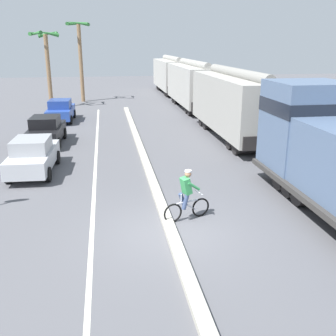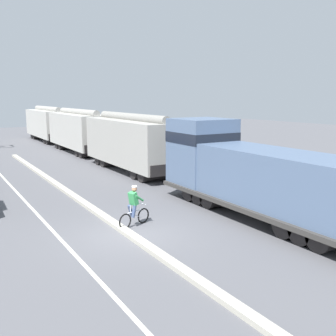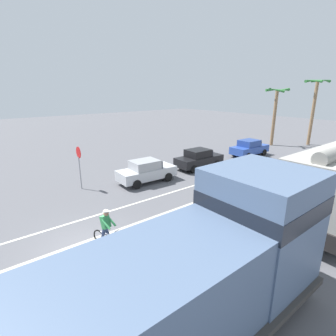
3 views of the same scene
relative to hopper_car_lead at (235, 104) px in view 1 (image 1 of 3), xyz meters
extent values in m
plane|color=#56565B|center=(-5.97, -11.96, -2.08)|extent=(120.00, 120.00, 0.00)
cube|color=#B2AD9E|center=(-5.97, -5.96, -2.00)|extent=(0.36, 36.00, 0.16)
cube|color=silver|center=(-8.37, -5.96, -2.07)|extent=(0.14, 36.00, 0.01)
cube|color=slate|center=(0.00, -8.60, 0.37)|extent=(2.80, 2.80, 3.50)
cube|color=black|center=(0.00, -8.60, 1.16)|extent=(2.83, 2.83, 0.56)
cylinder|color=black|center=(0.00, -9.01, -1.58)|extent=(2.40, 1.00, 1.00)
cylinder|color=black|center=(0.00, -9.81, -1.58)|extent=(2.40, 1.00, 1.00)
cylinder|color=black|center=(0.00, -10.61, -1.58)|extent=(2.40, 1.00, 1.00)
cube|color=#A09E96|center=(0.00, 0.00, 0.07)|extent=(2.90, 10.40, 3.10)
cylinder|color=gray|center=(0.00, 0.00, 1.80)|extent=(0.60, 9.88, 0.60)
cube|color=black|center=(0.00, 5.25, -1.13)|extent=(2.61, 0.10, 0.70)
cube|color=black|center=(0.00, -5.25, -1.13)|extent=(2.61, 0.10, 0.70)
cylinder|color=black|center=(0.00, 3.77, -1.63)|extent=(2.46, 0.90, 0.90)
cylinder|color=black|center=(0.00, 2.67, -1.63)|extent=(2.46, 0.90, 0.90)
cylinder|color=black|center=(0.00, -2.67, -1.63)|extent=(2.46, 0.90, 0.90)
cylinder|color=black|center=(0.00, -3.77, -1.63)|extent=(2.46, 0.90, 0.90)
cube|color=#AEACA4|center=(0.00, 11.60, 0.07)|extent=(2.90, 10.40, 3.10)
cylinder|color=gray|center=(0.00, 11.60, 1.80)|extent=(0.60, 9.88, 0.60)
cube|color=black|center=(0.00, 16.85, -1.13)|extent=(2.61, 0.10, 0.70)
cube|color=black|center=(0.00, 6.35, -1.13)|extent=(2.61, 0.10, 0.70)
cylinder|color=black|center=(0.00, 15.37, -1.63)|extent=(2.46, 0.90, 0.90)
cylinder|color=black|center=(0.00, 14.27, -1.63)|extent=(2.46, 0.90, 0.90)
cylinder|color=black|center=(0.00, 8.93, -1.63)|extent=(2.46, 0.90, 0.90)
cylinder|color=black|center=(0.00, 7.83, -1.63)|extent=(2.46, 0.90, 0.90)
cube|color=#B2AFA8|center=(0.00, 23.20, 0.07)|extent=(2.90, 10.40, 3.10)
cylinder|color=gray|center=(0.00, 23.20, 1.80)|extent=(0.60, 9.88, 0.60)
cube|color=black|center=(0.00, 28.45, -1.13)|extent=(2.61, 0.10, 0.70)
cube|color=black|center=(0.00, 17.95, -1.13)|extent=(2.61, 0.10, 0.70)
cylinder|color=black|center=(0.00, 26.97, -1.63)|extent=(2.46, 0.90, 0.90)
cylinder|color=black|center=(0.00, 25.87, -1.63)|extent=(2.46, 0.90, 0.90)
cylinder|color=black|center=(0.00, 20.53, -1.63)|extent=(2.46, 0.90, 0.90)
cylinder|color=black|center=(0.00, 19.43, -1.63)|extent=(2.46, 0.90, 0.90)
cube|color=#B7BABF|center=(-11.05, -5.23, -1.41)|extent=(1.87, 4.26, 0.70)
cube|color=#9C9EA2|center=(-11.06, -5.38, -0.76)|extent=(1.57, 1.96, 0.60)
cube|color=#1E232D|center=(-11.02, -4.38, -0.81)|extent=(1.43, 0.18, 0.51)
cylinder|color=black|center=(-11.81, -3.89, -1.76)|extent=(0.25, 0.65, 0.64)
cylinder|color=black|center=(-10.19, -3.96, -1.76)|extent=(0.25, 0.65, 0.64)
cylinder|color=black|center=(-11.91, -6.50, -1.76)|extent=(0.25, 0.65, 0.64)
cylinder|color=black|center=(-10.30, -6.56, -1.76)|extent=(0.25, 0.65, 0.64)
cube|color=black|center=(-11.19, 0.19, -1.41)|extent=(1.84, 4.26, 0.70)
cube|color=black|center=(-11.19, 0.04, -0.76)|extent=(1.56, 1.95, 0.60)
cube|color=#1E232D|center=(-11.16, 1.04, -0.81)|extent=(1.43, 0.17, 0.51)
cylinder|color=black|center=(-11.95, 1.52, -1.76)|extent=(0.24, 0.65, 0.64)
cylinder|color=black|center=(-10.34, 1.47, -1.76)|extent=(0.24, 0.65, 0.64)
cylinder|color=black|center=(-12.04, -1.08, -1.76)|extent=(0.24, 0.65, 0.64)
cylinder|color=black|center=(-10.42, -1.14, -1.76)|extent=(0.24, 0.65, 0.64)
cube|color=#28479E|center=(-11.05, 7.17, -1.41)|extent=(1.83, 4.25, 0.70)
cube|color=navy|center=(-11.06, 7.02, -0.76)|extent=(1.56, 1.94, 0.60)
cube|color=#1E232D|center=(-11.03, 8.02, -0.81)|extent=(1.43, 0.16, 0.51)
cylinder|color=black|center=(-11.82, 8.49, -1.76)|extent=(0.24, 0.65, 0.64)
cylinder|color=black|center=(-10.20, 8.45, -1.76)|extent=(0.24, 0.65, 0.64)
cylinder|color=black|center=(-11.90, 5.89, -1.76)|extent=(0.24, 0.65, 0.64)
cylinder|color=black|center=(-10.28, 5.84, -1.76)|extent=(0.24, 0.65, 0.64)
torus|color=black|center=(-4.77, -10.99, -1.75)|extent=(0.65, 0.26, 0.66)
torus|color=black|center=(-5.77, -11.31, -1.75)|extent=(0.65, 0.26, 0.66)
cylinder|color=silver|center=(-5.27, -11.15, -1.45)|extent=(0.77, 0.29, 0.05)
cylinder|color=silver|center=(-5.18, -11.12, -1.63)|extent=(0.47, 0.19, 0.36)
cylinder|color=silver|center=(-5.48, -11.21, -1.30)|extent=(0.04, 0.04, 0.30)
cylinder|color=silver|center=(-4.85, -11.01, -1.20)|extent=(0.18, 0.47, 0.04)
cylinder|color=#38476B|center=(-5.42, -11.09, -1.40)|extent=(0.33, 0.23, 0.52)
cylinder|color=#38476B|center=(-5.35, -11.28, -1.40)|extent=(0.29, 0.21, 0.52)
cube|color=#338C4C|center=(-5.32, -11.16, -0.88)|extent=(0.42, 0.42, 0.57)
sphere|color=#9E7051|center=(-5.25, -11.14, -0.49)|extent=(0.22, 0.22, 0.22)
cylinder|color=white|center=(-5.25, -11.14, -0.39)|extent=(0.22, 0.22, 0.05)
cylinder|color=#338C4C|center=(-5.18, -10.95, -0.88)|extent=(0.47, 0.23, 0.36)
cylinder|color=#338C4C|center=(-5.08, -11.25, -0.88)|extent=(0.47, 0.23, 0.36)
cylinder|color=#846647|center=(-9.91, 17.51, 1.58)|extent=(0.36, 0.36, 7.30)
cone|color=#2D7033|center=(-9.01, 17.51, 5.28)|extent=(0.32, 1.82, 0.44)
cone|color=#2D7033|center=(-10.05, 18.39, 5.28)|extent=(1.83, 0.61, 0.34)
cone|color=#2D7033|center=(-10.80, 17.59, 5.28)|extent=(0.49, 1.84, 0.44)
cone|color=#2D7033|center=(-9.92, 16.61, 5.28)|extent=(1.83, 0.36, 0.52)
cylinder|color=#846647|center=(-12.53, 13.77, 1.08)|extent=(0.36, 0.36, 6.31)
cone|color=#2D7033|center=(-11.64, 13.85, 4.29)|extent=(0.48, 1.83, 0.38)
cone|color=#2D7033|center=(-12.38, 14.65, 4.29)|extent=(1.85, 0.63, 0.73)
cone|color=#2D7033|center=(-13.31, 14.22, 4.29)|extent=(1.19, 1.73, 0.41)
cone|color=#2D7033|center=(-13.25, 13.22, 4.29)|extent=(1.36, 1.63, 0.41)
cone|color=#2D7033|center=(-12.21, 12.93, 4.29)|extent=(1.82, 0.95, 0.64)
camera|label=1|loc=(-7.77, -22.81, 3.52)|focal=42.00mm
camera|label=2|loc=(-12.18, -25.33, 3.26)|focal=42.00mm
camera|label=3|loc=(3.82, -15.19, 4.32)|focal=28.00mm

